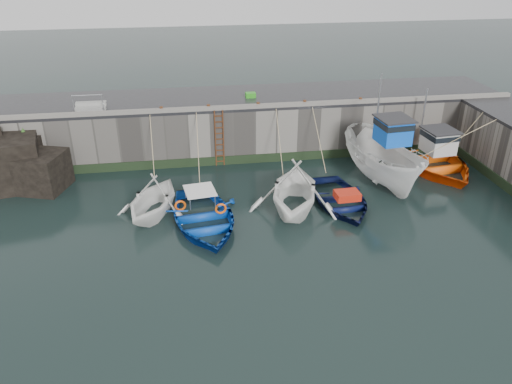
{
  "coord_description": "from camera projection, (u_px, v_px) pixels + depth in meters",
  "views": [
    {
      "loc": [
        -3.92,
        -15.74,
        11.4
      ],
      "look_at": [
        -0.88,
        4.0,
        1.2
      ],
      "focal_mm": 35.0,
      "sensor_mm": 36.0,
      "label": 1
    }
  ],
  "objects": [
    {
      "name": "bollard_c",
      "position": [
        258.0,
        105.0,
        27.12
      ],
      "size": [
        0.18,
        0.18,
        0.28
      ],
      "primitive_type": "cylinder",
      "color": "#3F1E0F",
      "rests_on": "road_back"
    },
    {
      "name": "boat_near_blue",
      "position": [
        204.0,
        224.0,
        22.26
      ],
      "size": [
        4.73,
        6.1,
        1.16
      ],
      "primitive_type": "imported",
      "rotation": [
        0.0,
        0.0,
        0.13
      ],
      "color": "#0B3FA9",
      "rests_on": "ground"
    },
    {
      "name": "boat_far_orange",
      "position": [
        429.0,
        158.0,
        27.7
      ],
      "size": [
        5.6,
        7.4,
        4.44
      ],
      "rotation": [
        0.0,
        0.0,
        0.09
      ],
      "color": "#FF5C0D",
      "rests_on": "ground"
    },
    {
      "name": "railing",
      "position": [
        91.0,
        106.0,
        26.75
      ],
      "size": [
        1.6,
        1.05,
        1.0
      ],
      "color": "#A5A8AD",
      "rests_on": "road_back"
    },
    {
      "name": "road_back",
      "position": [
        249.0,
        97.0,
        29.17
      ],
      "size": [
        30.0,
        5.0,
        0.16
      ],
      "primitive_type": "cube",
      "color": "black",
      "rests_on": "quay_back"
    },
    {
      "name": "boat_near_blacktrim",
      "position": [
        294.0,
        209.0,
        23.5
      ],
      "size": [
        5.67,
        6.15,
        2.69
      ],
      "primitive_type": "imported",
      "rotation": [
        0.0,
        0.0,
        -0.29
      ],
      "color": "white",
      "rests_on": "ground"
    },
    {
      "name": "boat_near_navy",
      "position": [
        340.0,
        204.0,
        23.93
      ],
      "size": [
        3.69,
        5.02,
        1.01
      ],
      "primitive_type": "imported",
      "rotation": [
        0.0,
        0.0,
        0.04
      ],
      "color": "#09123D",
      "rests_on": "ground"
    },
    {
      "name": "ground",
      "position": [
        294.0,
        263.0,
        19.57
      ],
      "size": [
        120.0,
        120.0,
        0.0
      ],
      "primitive_type": "plane",
      "color": "black",
      "rests_on": "ground"
    },
    {
      "name": "bollard_e",
      "position": [
        360.0,
        100.0,
        27.91
      ],
      "size": [
        0.18,
        0.18,
        0.28
      ],
      "primitive_type": "cylinder",
      "color": "#3F1E0F",
      "rests_on": "road_back"
    },
    {
      "name": "boat_far_white",
      "position": [
        383.0,
        160.0,
        25.79
      ],
      "size": [
        3.23,
        7.18,
        5.69
      ],
      "rotation": [
        0.0,
        0.0,
        0.09
      ],
      "color": "white",
      "rests_on": "ground"
    },
    {
      "name": "bollard_b",
      "position": [
        208.0,
        107.0,
        26.75
      ],
      "size": [
        0.18,
        0.18,
        0.28
      ],
      "primitive_type": "cylinder",
      "color": "#3F1E0F",
      "rests_on": "road_back"
    },
    {
      "name": "boat_near_white_rope",
      "position": [
        156.0,
        179.0,
        26.44
      ],
      "size": [
        0.04,
        3.75,
        3.1
      ],
      "primitive_type": null,
      "color": "tan",
      "rests_on": "ground"
    },
    {
      "name": "boat_near_white",
      "position": [
        154.0,
        214.0,
        23.05
      ],
      "size": [
        4.95,
        5.27,
        2.22
      ],
      "primitive_type": "imported",
      "rotation": [
        0.0,
        0.0,
        -0.38
      ],
      "color": "white",
      "rests_on": "ground"
    },
    {
      "name": "algae_back",
      "position": [
        255.0,
        159.0,
        28.22
      ],
      "size": [
        30.0,
        0.08,
        0.5
      ],
      "primitive_type": "cube",
      "color": "black",
      "rests_on": "ground"
    },
    {
      "name": "kerb_back",
      "position": [
        255.0,
        106.0,
        27.02
      ],
      "size": [
        30.0,
        0.3,
        0.2
      ],
      "primitive_type": "cube",
      "color": "slate",
      "rests_on": "road_back"
    },
    {
      "name": "boat_near_blacktrim_rope",
      "position": [
        277.0,
        173.0,
        27.1
      ],
      "size": [
        0.04,
        4.11,
        3.1
      ],
      "primitive_type": null,
      "color": "tan",
      "rests_on": "ground"
    },
    {
      "name": "boat_near_navy_rope",
      "position": [
        318.0,
        170.0,
        27.47
      ],
      "size": [
        0.04,
        4.01,
        3.1
      ],
      "primitive_type": null,
      "color": "tan",
      "rests_on": "ground"
    },
    {
      "name": "boat_near_blue_rope",
      "position": [
        198.0,
        181.0,
        26.19
      ],
      "size": [
        0.04,
        4.72,
        3.1
      ],
      "primitive_type": null,
      "color": "tan",
      "rests_on": "ground"
    },
    {
      "name": "fish_crate",
      "position": [
        250.0,
        95.0,
        28.81
      ],
      "size": [
        0.58,
        0.44,
        0.27
      ],
      "primitive_type": "cube",
      "rotation": [
        0.0,
        0.0,
        0.03
      ],
      "color": "#2A991B",
      "rests_on": "road_back"
    },
    {
      "name": "bollard_a",
      "position": [
        161.0,
        109.0,
        26.41
      ],
      "size": [
        0.18,
        0.18,
        0.28
      ],
      "primitive_type": "cylinder",
      "color": "#3F1E0F",
      "rests_on": "road_back"
    },
    {
      "name": "quay_back",
      "position": [
        249.0,
        123.0,
        29.89
      ],
      "size": [
        30.0,
        5.0,
        3.0
      ],
      "primitive_type": "cube",
      "color": "slate",
      "rests_on": "ground"
    },
    {
      "name": "ladder",
      "position": [
        219.0,
        139.0,
        27.3
      ],
      "size": [
        0.51,
        0.08,
        3.2
      ],
      "color": "#3F1E0F",
      "rests_on": "ground"
    },
    {
      "name": "bollard_d",
      "position": [
        305.0,
        103.0,
        27.47
      ],
      "size": [
        0.18,
        0.18,
        0.28
      ],
      "primitive_type": "cylinder",
      "color": "#3F1E0F",
      "rests_on": "road_back"
    },
    {
      "name": "rock_outcrop",
      "position": [
        6.0,
        162.0,
        25.27
      ],
      "size": [
        5.85,
        4.24,
        3.41
      ],
      "color": "black",
      "rests_on": "ground"
    }
  ]
}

